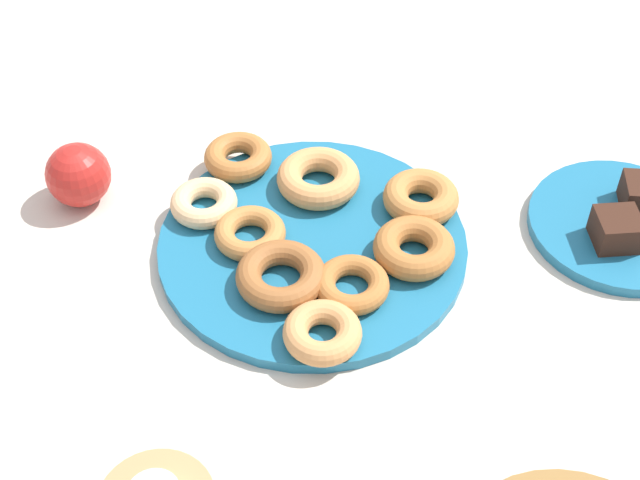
# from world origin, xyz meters

# --- Properties ---
(ground_plane) EXTENTS (2.40, 2.40, 0.00)m
(ground_plane) POSITION_xyz_m (0.00, 0.00, 0.00)
(ground_plane) COLOR beige
(donut_plate) EXTENTS (0.34, 0.34, 0.01)m
(donut_plate) POSITION_xyz_m (0.00, 0.00, 0.01)
(donut_plate) COLOR #1E6B93
(donut_plate) RESTS_ON ground_plane
(donut_0) EXTENTS (0.08, 0.08, 0.02)m
(donut_0) POSITION_xyz_m (0.10, -0.08, 0.03)
(donut_0) COLOR #EABC84
(donut_0) RESTS_ON donut_plate
(donut_1) EXTENTS (0.12, 0.12, 0.03)m
(donut_1) POSITION_xyz_m (-0.03, -0.08, 0.03)
(donut_1) COLOR tan
(donut_1) RESTS_ON donut_plate
(donut_2) EXTENTS (0.09, 0.09, 0.03)m
(donut_2) POSITION_xyz_m (0.03, 0.14, 0.03)
(donut_2) COLOR tan
(donut_2) RESTS_ON donut_plate
(donut_3) EXTENTS (0.10, 0.10, 0.03)m
(donut_3) POSITION_xyz_m (0.05, -0.14, 0.03)
(donut_3) COLOR #AD6B33
(donut_3) RESTS_ON donut_plate
(donut_4) EXTENTS (0.12, 0.12, 0.03)m
(donut_4) POSITION_xyz_m (-0.13, -0.02, 0.03)
(donut_4) COLOR #BC7A3D
(donut_4) RESTS_ON donut_plate
(donut_5) EXTENTS (0.11, 0.11, 0.03)m
(donut_5) POSITION_xyz_m (0.05, 0.05, 0.03)
(donut_5) COLOR #995B2D
(donut_5) RESTS_ON donut_plate
(donut_6) EXTENTS (0.10, 0.10, 0.03)m
(donut_6) POSITION_xyz_m (-0.10, 0.05, 0.03)
(donut_6) COLOR #AD6B33
(donut_6) RESTS_ON donut_plate
(donut_7) EXTENTS (0.11, 0.11, 0.02)m
(donut_7) POSITION_xyz_m (-0.02, 0.08, 0.02)
(donut_7) COLOR #AD6B33
(donut_7) RESTS_ON donut_plate
(donut_8) EXTENTS (0.11, 0.11, 0.02)m
(donut_8) POSITION_xyz_m (0.07, -0.02, 0.03)
(donut_8) COLOR #BC7A3D
(donut_8) RESTS_ON donut_plate
(cake_plate) EXTENTS (0.21, 0.21, 0.01)m
(cake_plate) POSITION_xyz_m (-0.34, 0.07, 0.01)
(cake_plate) COLOR #1E6B93
(cake_plate) RESTS_ON ground_plane
(brownie_far) EXTENTS (0.05, 0.05, 0.04)m
(brownie_far) POSITION_xyz_m (-0.32, 0.09, 0.03)
(brownie_far) COLOR #381E14
(brownie_far) RESTS_ON cake_plate
(apple) EXTENTS (0.07, 0.07, 0.07)m
(apple) POSITION_xyz_m (0.24, -0.15, 0.04)
(apple) COLOR red
(apple) RESTS_ON ground_plane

